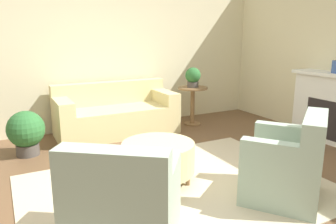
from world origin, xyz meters
name	(u,v)px	position (x,y,z in m)	size (l,w,h in m)	color
ground_plane	(179,189)	(0.00, 0.00, 0.00)	(16.00, 16.00, 0.00)	brown
wall_back	(100,50)	(0.00, 2.90, 1.40)	(9.67, 0.12, 2.80)	beige
rug	(179,188)	(0.00, 0.00, 0.01)	(3.32, 2.41, 0.01)	beige
couch	(116,115)	(0.07, 2.35, 0.32)	(2.02, 0.89, 0.86)	beige
armchair_left	(123,207)	(-0.89, -0.70, 0.36)	(1.09, 1.07, 0.91)	#9EB29E
armchair_right	(288,166)	(0.89, -0.70, 0.36)	(1.09, 1.07, 0.91)	#9EB29E
ottoman_table	(158,157)	(-0.12, 0.27, 0.30)	(0.84, 0.84, 0.47)	beige
side_table	(193,99)	(1.54, 2.22, 0.49)	(0.55, 0.55, 0.72)	olive
fireplace	(334,106)	(2.98, 0.32, 0.58)	(0.44, 1.39, 1.10)	white
potted_plant_on_side_table	(193,77)	(1.54, 2.22, 0.91)	(0.29, 0.29, 0.37)	#4C4742
potted_plant_floor	(26,131)	(-1.39, 1.91, 0.35)	(0.52, 0.52, 0.64)	#4C4742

